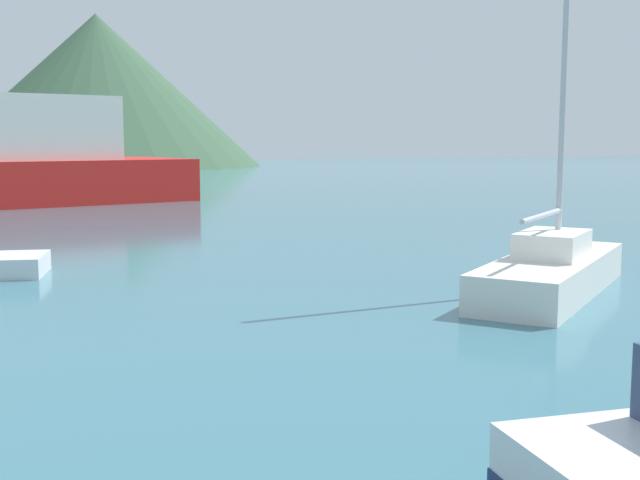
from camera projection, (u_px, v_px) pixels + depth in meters
The scene contains 2 objects.
sailboat_inner at pixel (552, 268), 15.91m from camera, with size 5.70×4.99×8.95m.
hill_central at pixel (98, 91), 90.91m from camera, with size 36.75×36.75×17.10m.
Camera 1 is at (-5.09, 0.35, 3.05)m, focal length 45.00 mm.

